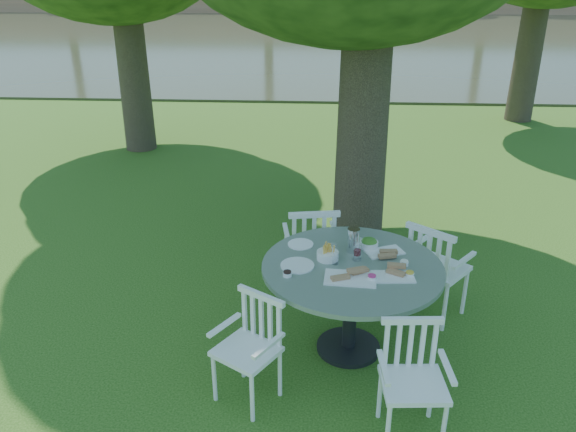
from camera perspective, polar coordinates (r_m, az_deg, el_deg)
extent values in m
plane|color=#1D420D|center=(5.78, -0.12, -8.53)|extent=(140.00, 140.00, 0.00)
cylinder|color=black|center=(5.15, 6.13, -13.08)|extent=(0.56, 0.56, 0.04)
cylinder|color=black|center=(4.91, 6.34, -9.31)|extent=(0.12, 0.12, 0.77)
cylinder|color=slate|center=(4.70, 6.56, -5.19)|extent=(1.51, 1.51, 0.04)
cylinder|color=white|center=(5.72, 17.51, -7.37)|extent=(0.04, 0.04, 0.48)
cylinder|color=white|center=(5.88, 13.79, -5.99)|extent=(0.04, 0.04, 0.48)
cylinder|color=white|center=(5.41, 15.63, -9.00)|extent=(0.04, 0.04, 0.48)
cylinder|color=white|center=(5.58, 11.76, -7.49)|extent=(0.04, 0.04, 0.48)
cube|color=white|center=(5.51, 14.95, -5.10)|extent=(0.67, 0.66, 0.04)
cube|color=white|center=(5.24, 14.06, -3.81)|extent=(0.41, 0.35, 0.49)
cylinder|color=white|center=(6.04, 4.05, -4.42)|extent=(0.04, 0.04, 0.48)
cylinder|color=white|center=(5.99, -0.03, -4.63)|extent=(0.04, 0.04, 0.48)
cylinder|color=white|center=(5.71, 4.68, -6.26)|extent=(0.04, 0.04, 0.48)
cylinder|color=white|center=(5.65, 0.36, -6.50)|extent=(0.04, 0.04, 0.48)
cube|color=white|center=(5.72, 2.31, -3.13)|extent=(0.56, 0.52, 0.04)
cube|color=white|center=(5.42, 2.66, -2.04)|extent=(0.50, 0.12, 0.49)
cylinder|color=white|center=(4.53, -7.49, -15.99)|extent=(0.03, 0.03, 0.42)
cylinder|color=white|center=(4.34, -3.67, -17.99)|extent=(0.03, 0.03, 0.42)
cylinder|color=white|center=(4.73, -4.60, -13.93)|extent=(0.03, 0.03, 0.42)
cylinder|color=white|center=(4.54, -0.83, -15.70)|extent=(0.03, 0.03, 0.42)
cube|color=white|center=(4.38, -4.25, -13.55)|extent=(0.58, 0.57, 0.04)
cube|color=white|center=(4.38, -2.72, -10.31)|extent=(0.39, 0.27, 0.43)
cylinder|color=white|center=(4.16, 10.12, -20.55)|extent=(0.03, 0.03, 0.43)
cylinder|color=white|center=(4.25, 15.53, -20.10)|extent=(0.03, 0.03, 0.43)
cylinder|color=white|center=(4.41, 9.31, -17.43)|extent=(0.03, 0.03, 0.43)
cylinder|color=white|center=(4.49, 14.35, -17.09)|extent=(0.03, 0.03, 0.43)
cube|color=white|center=(4.17, 12.63, -16.39)|extent=(0.47, 0.43, 0.04)
cube|color=white|center=(4.19, 12.31, -12.61)|extent=(0.44, 0.07, 0.44)
cube|color=white|center=(4.49, 6.34, -6.31)|extent=(0.43, 0.28, 0.02)
cube|color=white|center=(4.56, 10.61, -6.08)|extent=(0.35, 0.22, 0.01)
cube|color=white|center=(4.93, 9.76, -3.62)|extent=(0.36, 0.29, 0.01)
cylinder|color=white|center=(4.65, 0.95, -5.04)|extent=(0.28, 0.28, 0.01)
cylinder|color=white|center=(4.99, 1.29, -2.88)|extent=(0.23, 0.23, 0.01)
cylinder|color=white|center=(4.75, 4.04, -4.01)|extent=(0.19, 0.19, 0.07)
cylinder|color=white|center=(4.99, 8.22, -2.88)|extent=(0.17, 0.17, 0.06)
cylinder|color=silver|center=(4.86, 6.64, -2.46)|extent=(0.11, 0.11, 0.22)
cylinder|color=white|center=(4.74, 7.08, -3.36)|extent=(0.07, 0.07, 0.20)
cylinder|color=white|center=(4.80, 4.62, -3.47)|extent=(0.06, 0.06, 0.11)
cylinder|color=white|center=(4.68, 4.82, -4.32)|extent=(0.06, 0.06, 0.10)
cylinder|color=white|center=(4.50, 8.51, -6.26)|extent=(0.08, 0.08, 0.03)
cylinder|color=white|center=(4.60, 12.25, -5.85)|extent=(0.07, 0.07, 0.03)
cylinder|color=white|center=(4.75, 11.71, -4.74)|extent=(0.07, 0.07, 0.03)
cylinder|color=white|center=(4.50, -0.07, -5.94)|extent=(0.07, 0.07, 0.03)
cube|color=#30341F|center=(28.04, 2.91, 17.62)|extent=(100.00, 28.00, 0.12)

